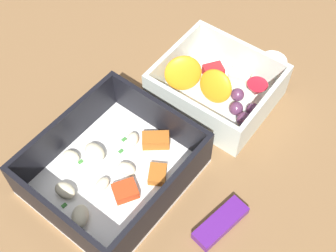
# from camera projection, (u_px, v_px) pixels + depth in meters

# --- Properties ---
(table_surface) EXTENTS (0.80, 0.80, 0.02)m
(table_surface) POSITION_uv_depth(u_px,v_px,m) (155.00, 139.00, 0.59)
(table_surface) COLOR brown
(table_surface) RESTS_ON ground
(pasta_container) EXTENTS (0.20, 0.18, 0.06)m
(pasta_container) POSITION_uv_depth(u_px,v_px,m) (113.00, 169.00, 0.53)
(pasta_container) COLOR white
(pasta_container) RESTS_ON table_surface
(fruit_bowl) EXTENTS (0.15, 0.16, 0.06)m
(fruit_bowl) POSITION_uv_depth(u_px,v_px,m) (217.00, 89.00, 0.60)
(fruit_bowl) COLOR silver
(fruit_bowl) RESTS_ON table_surface
(candy_bar) EXTENTS (0.07, 0.03, 0.01)m
(candy_bar) POSITION_uv_depth(u_px,v_px,m) (221.00, 223.00, 0.51)
(candy_bar) COLOR #51197A
(candy_bar) RESTS_ON table_surface
(paper_cup_liner) EXTENTS (0.04, 0.04, 0.02)m
(paper_cup_liner) POSITION_uv_depth(u_px,v_px,m) (272.00, 65.00, 0.64)
(paper_cup_liner) COLOR white
(paper_cup_liner) RESTS_ON table_surface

